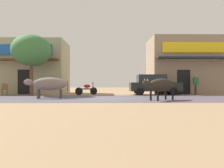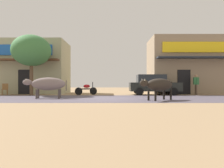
{
  "view_description": "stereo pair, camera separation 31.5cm",
  "coord_description": "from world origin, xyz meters",
  "px_view_note": "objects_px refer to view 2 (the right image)",
  "views": [
    {
      "loc": [
        0.03,
        -13.71,
        0.9
      ],
      "look_at": [
        0.28,
        1.65,
        0.88
      ],
      "focal_mm": 35.49,
      "sensor_mm": 36.0,
      "label": 1
    },
    {
      "loc": [
        0.35,
        -13.71,
        0.9
      ],
      "look_at": [
        0.28,
        1.65,
        0.88
      ],
      "focal_mm": 35.49,
      "sensor_mm": 36.0,
      "label": 2
    }
  ],
  "objects_px": {
    "parked_motorcycle": "(87,89)",
    "cafe_chair_by_doorway": "(6,89)",
    "cow_far_dark": "(160,85)",
    "pedestrian_by_shop": "(197,83)",
    "parked_hatchback_car": "(155,84)",
    "cow_near_brown": "(48,84)",
    "roadside_tree": "(33,51)"
  },
  "relations": [
    {
      "from": "roadside_tree",
      "to": "pedestrian_by_shop",
      "type": "bearing_deg",
      "value": 4.1
    },
    {
      "from": "parked_hatchback_car",
      "to": "parked_motorcycle",
      "type": "relative_size",
      "value": 2.42
    },
    {
      "from": "parked_motorcycle",
      "to": "pedestrian_by_shop",
      "type": "height_order",
      "value": "pedestrian_by_shop"
    },
    {
      "from": "parked_motorcycle",
      "to": "cafe_chair_by_doorway",
      "type": "distance_m",
      "value": 6.41
    },
    {
      "from": "cow_far_dark",
      "to": "pedestrian_by_shop",
      "type": "bearing_deg",
      "value": 54.7
    },
    {
      "from": "parked_motorcycle",
      "to": "cow_far_dark",
      "type": "height_order",
      "value": "cow_far_dark"
    },
    {
      "from": "parked_motorcycle",
      "to": "parked_hatchback_car",
      "type": "bearing_deg",
      "value": 2.54
    },
    {
      "from": "parked_motorcycle",
      "to": "pedestrian_by_shop",
      "type": "relative_size",
      "value": 1.02
    },
    {
      "from": "parked_hatchback_car",
      "to": "cow_near_brown",
      "type": "height_order",
      "value": "parked_hatchback_car"
    },
    {
      "from": "parked_hatchback_car",
      "to": "roadside_tree",
      "type": "bearing_deg",
      "value": -174.72
    },
    {
      "from": "parked_hatchback_car",
      "to": "pedestrian_by_shop",
      "type": "bearing_deg",
      "value": 0.83
    },
    {
      "from": "cafe_chair_by_doorway",
      "to": "roadside_tree",
      "type": "bearing_deg",
      "value": -7.47
    },
    {
      "from": "parked_motorcycle",
      "to": "cow_far_dark",
      "type": "distance_m",
      "value": 7.47
    },
    {
      "from": "cow_near_brown",
      "to": "pedestrian_by_shop",
      "type": "bearing_deg",
      "value": 22.71
    },
    {
      "from": "cow_far_dark",
      "to": "cafe_chair_by_doorway",
      "type": "relative_size",
      "value": 2.46
    },
    {
      "from": "parked_hatchback_car",
      "to": "parked_motorcycle",
      "type": "bearing_deg",
      "value": -177.46
    },
    {
      "from": "parked_motorcycle",
      "to": "cow_near_brown",
      "type": "distance_m",
      "value": 4.69
    },
    {
      "from": "roadside_tree",
      "to": "parked_motorcycle",
      "type": "distance_m",
      "value": 5.21
    },
    {
      "from": "parked_motorcycle",
      "to": "pedestrian_by_shop",
      "type": "bearing_deg",
      "value": 1.87
    },
    {
      "from": "pedestrian_by_shop",
      "to": "cow_far_dark",
      "type": "bearing_deg",
      "value": -125.3
    },
    {
      "from": "pedestrian_by_shop",
      "to": "roadside_tree",
      "type": "bearing_deg",
      "value": -175.9
    },
    {
      "from": "cow_far_dark",
      "to": "pedestrian_by_shop",
      "type": "height_order",
      "value": "pedestrian_by_shop"
    },
    {
      "from": "pedestrian_by_shop",
      "to": "parked_hatchback_car",
      "type": "bearing_deg",
      "value": -179.17
    },
    {
      "from": "roadside_tree",
      "to": "cafe_chair_by_doorway",
      "type": "bearing_deg",
      "value": 172.53
    },
    {
      "from": "pedestrian_by_shop",
      "to": "cafe_chair_by_doorway",
      "type": "distance_m",
      "value": 15.4
    },
    {
      "from": "roadside_tree",
      "to": "cow_far_dark",
      "type": "relative_size",
      "value": 2.08
    },
    {
      "from": "cow_far_dark",
      "to": "cafe_chair_by_doorway",
      "type": "xyz_separation_m",
      "value": [
        -11.02,
        5.49,
        -0.33
      ]
    },
    {
      "from": "cow_far_dark",
      "to": "pedestrian_by_shop",
      "type": "relative_size",
      "value": 1.37
    },
    {
      "from": "roadside_tree",
      "to": "cafe_chair_by_doorway",
      "type": "xyz_separation_m",
      "value": [
        -2.19,
        0.29,
        -2.96
      ]
    },
    {
      "from": "parked_hatchback_car",
      "to": "cow_near_brown",
      "type": "xyz_separation_m",
      "value": [
        -7.37,
        -4.5,
        0.04
      ]
    },
    {
      "from": "roadside_tree",
      "to": "cow_near_brown",
      "type": "distance_m",
      "value": 5.0
    },
    {
      "from": "cow_near_brown",
      "to": "cow_far_dark",
      "type": "height_order",
      "value": "cow_near_brown"
    }
  ]
}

